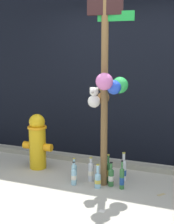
% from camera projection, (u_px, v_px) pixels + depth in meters
% --- Properties ---
extents(ground_plane, '(14.00, 14.00, 0.00)m').
position_uv_depth(ground_plane, '(88.00, 197.00, 4.16)').
color(ground_plane, '#ADA899').
extents(building_wall, '(10.00, 0.20, 3.10)m').
position_uv_depth(building_wall, '(129.00, 65.00, 5.44)').
color(building_wall, black).
rests_on(building_wall, ground_plane).
extents(curb_strip, '(8.00, 0.12, 0.08)m').
position_uv_depth(curb_strip, '(119.00, 164.00, 5.27)').
color(curb_strip, gray).
rests_on(curb_strip, ground_plane).
extents(memorial_post, '(0.59, 0.51, 2.56)m').
position_uv_depth(memorial_post, '(107.00, 73.00, 4.29)').
color(memorial_post, brown).
rests_on(memorial_post, ground_plane).
extents(fire_hydrant, '(0.48, 0.29, 0.84)m').
position_uv_depth(fire_hydrant, '(37.00, 141.00, 5.15)').
color(fire_hydrant, gold).
rests_on(fire_hydrant, ground_plane).
extents(bottle_0, '(0.08, 0.08, 0.32)m').
position_uv_depth(bottle_0, '(98.00, 179.00, 4.44)').
color(bottle_0, '#93CCE0').
rests_on(bottle_0, ground_plane).
extents(bottle_1, '(0.07, 0.07, 0.32)m').
position_uv_depth(bottle_1, '(74.00, 176.00, 4.54)').
color(bottle_1, '#93CCE0').
rests_on(bottle_1, ground_plane).
extents(bottle_2, '(0.08, 0.08, 0.34)m').
position_uv_depth(bottle_2, '(91.00, 171.00, 4.67)').
color(bottle_2, silver).
rests_on(bottle_2, ground_plane).
extents(bottle_3, '(0.08, 0.08, 0.40)m').
position_uv_depth(bottle_3, '(124.00, 170.00, 4.69)').
color(bottle_3, silver).
rests_on(bottle_3, ground_plane).
extents(bottle_4, '(0.06, 0.06, 0.38)m').
position_uv_depth(bottle_4, '(122.00, 178.00, 4.40)').
color(bottle_4, '#337038').
rests_on(bottle_4, ground_plane).
extents(bottle_5, '(0.08, 0.08, 0.33)m').
position_uv_depth(bottle_5, '(111.00, 177.00, 4.50)').
color(bottle_5, '#337038').
rests_on(bottle_5, ground_plane).
extents(bottle_6, '(0.08, 0.08, 0.33)m').
position_uv_depth(bottle_6, '(74.00, 172.00, 4.67)').
color(bottle_6, '#93CCE0').
rests_on(bottle_6, ground_plane).
extents(bottle_7, '(0.06, 0.06, 0.40)m').
position_uv_depth(bottle_7, '(105.00, 169.00, 4.70)').
color(bottle_7, '#93CCE0').
rests_on(bottle_7, ground_plane).
extents(bottle_8, '(0.06, 0.06, 0.40)m').
position_uv_depth(bottle_8, '(108.00, 172.00, 4.60)').
color(bottle_8, '#337038').
rests_on(bottle_8, ground_plane).
extents(litter_1, '(0.10, 0.12, 0.01)m').
position_uv_depth(litter_1, '(161.00, 195.00, 4.24)').
color(litter_1, tan).
rests_on(litter_1, ground_plane).
extents(litter_2, '(0.07, 0.07, 0.01)m').
position_uv_depth(litter_2, '(102.00, 211.00, 3.80)').
color(litter_2, silver).
rests_on(litter_2, ground_plane).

